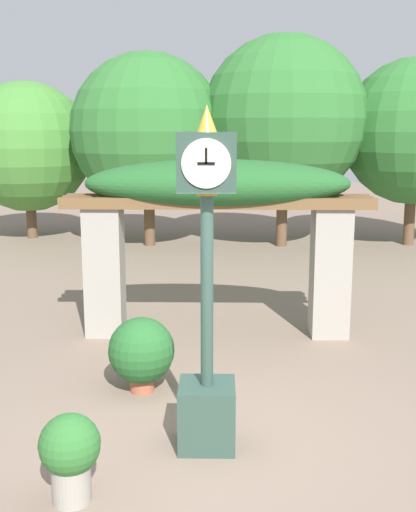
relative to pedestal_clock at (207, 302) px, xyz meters
The scene contains 6 objects.
ground_plane 1.45m from the pedestal_clock, 29.55° to the left, with size 60.00×60.00×0.00m, color #7F6B5B.
pedestal_clock is the anchor object (origin of this frame).
pergola 3.46m from the pedestal_clock, 88.76° to the left, with size 4.47×1.14×2.60m.
potted_plant_near_left 1.79m from the pedestal_clock, 138.28° to the right, with size 0.51×0.51×0.77m.
potted_plant_near_right 1.79m from the pedestal_clock, 121.58° to the left, with size 0.77×0.77×0.89m.
tree_line 11.09m from the pedestal_clock, 88.82° to the left, with size 13.84×4.95×5.32m.
Camera 1 is at (0.05, -5.83, 3.06)m, focal length 45.00 mm.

